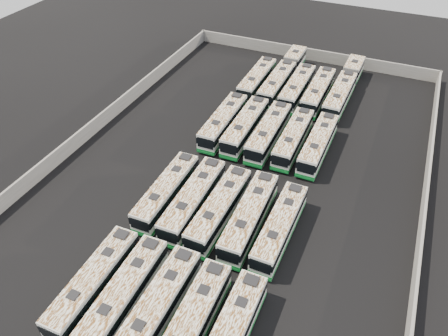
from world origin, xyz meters
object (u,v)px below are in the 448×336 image
bus_midfront_far_left (167,192)px  bus_front_far_left (94,282)px  bus_midfront_far_right (280,227)px  bus_front_right (191,325)px  bus_midfront_right (249,217)px  bus_midback_far_right (318,144)px  bus_midback_center (269,132)px  bus_midback_right (293,138)px  bus_front_center (157,309)px  bus_front_left (124,295)px  bus_midfront_center (219,209)px  bus_midback_far_left (223,122)px  bus_back_left (283,75)px  bus_back_far_right (344,87)px  bus_back_center (297,88)px  bus_back_right (318,92)px  bus_back_far_left (257,80)px  bus_midback_left (245,127)px  bus_midfront_left (193,200)px

bus_midfront_far_left → bus_front_far_left: bearing=-90.9°
bus_midfront_far_right → bus_front_right: bearing=-103.1°
bus_midfront_right → bus_midback_far_right: size_ratio=1.04×
bus_midback_center → bus_midback_right: size_ratio=1.04×
bus_front_center → bus_midback_far_right: 31.04m
bus_front_left → bus_midfront_far_right: bearing=51.6°
bus_front_far_left → bus_midfront_center: bus_midfront_center is taller
bus_midback_far_left → bus_midfront_right: bearing=-58.7°
bus_front_far_left → bus_front_right: bus_front_right is taller
bus_midfront_right → bus_midfront_far_left: bearing=178.8°
bus_midfront_far_right → bus_midback_center: (-6.92, 16.32, 0.08)m
bus_midback_far_right → bus_back_left: (-10.27, 17.03, 0.04)m
bus_midfront_far_left → bus_back_far_right: bus_back_far_right is taller
bus_front_far_left → bus_midback_center: (6.87, 30.02, 0.08)m
bus_front_far_left → bus_back_center: bus_back_center is taller
bus_back_center → bus_back_right: (3.37, 0.19, -0.01)m
bus_midback_right → bus_back_far_left: (-10.30, 13.73, 0.03)m
bus_midback_center → bus_midfront_center: bearing=-90.6°
bus_midfront_right → bus_midback_far_right: (3.52, 16.33, -0.07)m
bus_midfront_far_right → bus_back_right: (-3.50, 30.25, 0.07)m
bus_back_left → bus_front_left: bearing=-90.1°
bus_back_far_right → bus_midfront_center: bearing=-100.5°
bus_midback_left → bus_midback_far_left: bearing=-178.6°
bus_midfront_center → bus_midback_right: 16.96m
bus_front_left → bus_front_right: (6.98, -0.22, -0.00)m
bus_front_left → bus_midfront_right: bearing=62.2°
bus_midfront_left → bus_back_center: (3.42, 30.04, -0.01)m
bus_midback_far_left → bus_back_right: bus_back_right is taller
bus_back_left → bus_back_far_left: bearing=-136.9°
bus_front_center → bus_midback_right: size_ratio=1.04×
bus_back_center → bus_back_right: bus_back_center is taller
bus_front_left → bus_midfront_far_left: bus_front_left is taller
bus_front_left → bus_back_left: bearing=88.5°
bus_midfront_left → bus_midfront_right: size_ratio=1.00×
bus_midback_right → bus_midfront_far_right: bearing=-78.6°
bus_midfront_center → bus_midfront_right: size_ratio=0.98×
bus_midback_left → bus_midback_center: 3.50m
bus_midfront_right → bus_midback_center: size_ratio=1.01×
bus_midfront_far_right → bus_midback_left: 19.44m
bus_front_left → bus_midfront_right: 15.49m
bus_midfront_right → bus_back_far_right: size_ratio=0.65×
bus_back_far_right → bus_midback_center: bearing=-110.6°
bus_midfront_right → bus_back_far_right: 33.61m
bus_front_left → bus_back_far_right: 48.43m
bus_front_far_left → bus_front_center: bearing=-2.1°
bus_midfront_center → bus_back_center: size_ratio=0.99×
bus_midfront_far_right → bus_front_center: bearing=-115.8°
bus_midfront_left → bus_midback_left: bearing=89.4°
bus_midfront_center → bus_midback_far_left: bearing=113.1°
bus_midback_far_left → bus_back_far_left: size_ratio=1.02×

